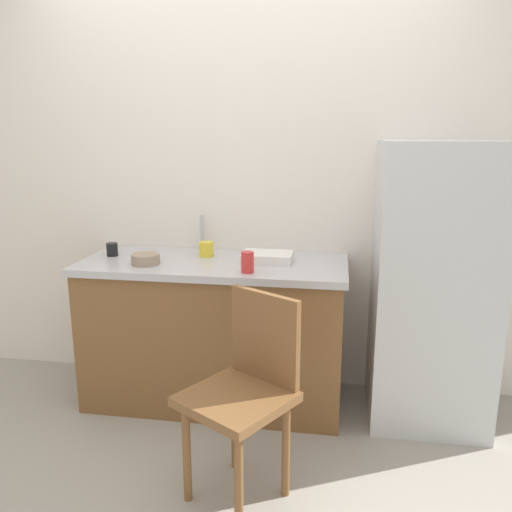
{
  "coord_description": "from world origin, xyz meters",
  "views": [
    {
      "loc": [
        0.58,
        -2.09,
        1.55
      ],
      "look_at": [
        0.15,
        0.6,
        0.9
      ],
      "focal_mm": 36.07,
      "sensor_mm": 36.0,
      "label": 1
    }
  ],
  "objects_px": {
    "terracotta_bowl": "(146,259)",
    "cup_yellow": "(206,249)",
    "chair": "(246,387)",
    "cup_black": "(112,249)",
    "dish_tray": "(267,257)",
    "refrigerator": "(433,285)",
    "cup_red": "(247,262)"
  },
  "relations": [
    {
      "from": "cup_red",
      "to": "chair",
      "type": "bearing_deg",
      "value": -80.7
    },
    {
      "from": "cup_yellow",
      "to": "cup_red",
      "type": "relative_size",
      "value": 0.78
    },
    {
      "from": "cup_black",
      "to": "dish_tray",
      "type": "bearing_deg",
      "value": 0.65
    },
    {
      "from": "terracotta_bowl",
      "to": "cup_yellow",
      "type": "xyz_separation_m",
      "value": [
        0.28,
        0.23,
        0.01
      ]
    },
    {
      "from": "dish_tray",
      "to": "cup_black",
      "type": "bearing_deg",
      "value": -179.35
    },
    {
      "from": "dish_tray",
      "to": "terracotta_bowl",
      "type": "xyz_separation_m",
      "value": [
        -0.65,
        -0.17,
        0.0
      ]
    },
    {
      "from": "chair",
      "to": "terracotta_bowl",
      "type": "xyz_separation_m",
      "value": [
        -0.68,
        0.65,
        0.38
      ]
    },
    {
      "from": "refrigerator",
      "to": "cup_yellow",
      "type": "xyz_separation_m",
      "value": [
        -1.27,
        0.1,
        0.13
      ]
    },
    {
      "from": "terracotta_bowl",
      "to": "cup_yellow",
      "type": "relative_size",
      "value": 1.83
    },
    {
      "from": "terracotta_bowl",
      "to": "cup_red",
      "type": "bearing_deg",
      "value": -7.97
    },
    {
      "from": "chair",
      "to": "dish_tray",
      "type": "height_order",
      "value": "dish_tray"
    },
    {
      "from": "dish_tray",
      "to": "cup_black",
      "type": "distance_m",
      "value": 0.92
    },
    {
      "from": "dish_tray",
      "to": "cup_yellow",
      "type": "relative_size",
      "value": 3.28
    },
    {
      "from": "refrigerator",
      "to": "cup_black",
      "type": "height_order",
      "value": "refrigerator"
    },
    {
      "from": "cup_black",
      "to": "chair",
      "type": "bearing_deg",
      "value": -40.63
    },
    {
      "from": "cup_red",
      "to": "refrigerator",
      "type": "bearing_deg",
      "value": 12.88
    },
    {
      "from": "refrigerator",
      "to": "chair",
      "type": "distance_m",
      "value": 1.21
    },
    {
      "from": "dish_tray",
      "to": "cup_yellow",
      "type": "height_order",
      "value": "cup_yellow"
    },
    {
      "from": "chair",
      "to": "cup_black",
      "type": "bearing_deg",
      "value": 170.97
    },
    {
      "from": "cup_red",
      "to": "cup_black",
      "type": "distance_m",
      "value": 0.88
    },
    {
      "from": "dish_tray",
      "to": "refrigerator",
      "type": "bearing_deg",
      "value": -1.74
    },
    {
      "from": "dish_tray",
      "to": "cup_red",
      "type": "xyz_separation_m",
      "value": [
        -0.07,
        -0.25,
        0.03
      ]
    },
    {
      "from": "dish_tray",
      "to": "cup_black",
      "type": "height_order",
      "value": "cup_black"
    },
    {
      "from": "terracotta_bowl",
      "to": "cup_black",
      "type": "relative_size",
      "value": 2.06
    },
    {
      "from": "chair",
      "to": "cup_black",
      "type": "relative_size",
      "value": 11.73
    },
    {
      "from": "cup_black",
      "to": "terracotta_bowl",
      "type": "bearing_deg",
      "value": -30.47
    },
    {
      "from": "dish_tray",
      "to": "terracotta_bowl",
      "type": "distance_m",
      "value": 0.67
    },
    {
      "from": "cup_yellow",
      "to": "cup_red",
      "type": "xyz_separation_m",
      "value": [
        0.3,
        -0.32,
        0.01
      ]
    },
    {
      "from": "chair",
      "to": "refrigerator",
      "type": "bearing_deg",
      "value": 73.84
    },
    {
      "from": "terracotta_bowl",
      "to": "refrigerator",
      "type": "bearing_deg",
      "value": 5.13
    },
    {
      "from": "refrigerator",
      "to": "cup_yellow",
      "type": "relative_size",
      "value": 17.72
    },
    {
      "from": "refrigerator",
      "to": "terracotta_bowl",
      "type": "bearing_deg",
      "value": -174.87
    }
  ]
}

